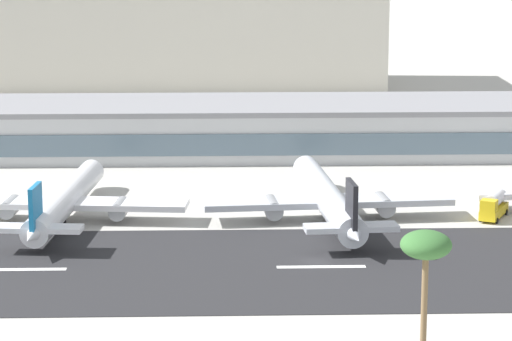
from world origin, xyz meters
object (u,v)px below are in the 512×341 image
object	(u,v)px
service_fuel_truck_2	(494,206)
palm_tree_1	(426,249)
terminal_building	(201,128)
airliner_black_tail_gate_2	(329,200)
distant_hotel_block	(120,23)
airliner_blue_tail_gate_1	(63,203)

from	to	relation	value
service_fuel_truck_2	palm_tree_1	xyz separation A→B (m)	(-21.28, -61.56, 10.84)
terminal_building	service_fuel_truck_2	world-z (taller)	terminal_building
airliner_black_tail_gate_2	service_fuel_truck_2	world-z (taller)	airliner_black_tail_gate_2
terminal_building	service_fuel_truck_2	bearing A→B (deg)	-48.81
service_fuel_truck_2	distant_hotel_block	bearing A→B (deg)	-127.79
airliner_black_tail_gate_2	service_fuel_truck_2	distance (m)	25.85
airliner_blue_tail_gate_1	service_fuel_truck_2	bearing A→B (deg)	-84.22
terminal_building	palm_tree_1	bearing A→B (deg)	-77.75
airliner_black_tail_gate_2	palm_tree_1	xyz separation A→B (m)	(4.51, -60.62, 9.58)
service_fuel_truck_2	airliner_black_tail_gate_2	bearing A→B (deg)	-61.13
palm_tree_1	airliner_blue_tail_gate_1	bearing A→B (deg)	126.47
airliner_black_tail_gate_2	service_fuel_truck_2	bearing A→B (deg)	-92.61
terminal_building	palm_tree_1	world-z (taller)	palm_tree_1
airliner_black_tail_gate_2	service_fuel_truck_2	size ratio (longest dim) A/B	5.65
distant_hotel_block	airliner_blue_tail_gate_1	xyz separation A→B (m)	(2.41, -145.39, -13.84)
distant_hotel_block	airliner_black_tail_gate_2	world-z (taller)	distant_hotel_block
distant_hotel_block	service_fuel_truck_2	bearing A→B (deg)	-64.58
airliner_blue_tail_gate_1	service_fuel_truck_2	xyz separation A→B (m)	(66.54, 0.33, -1.08)
airliner_black_tail_gate_2	palm_tree_1	size ratio (longest dim) A/B	3.35
distant_hotel_block	palm_tree_1	xyz separation A→B (m)	(47.66, -206.62, -4.08)
terminal_building	palm_tree_1	distance (m)	117.16
airliner_black_tail_gate_2	palm_tree_1	bearing A→B (deg)	179.57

